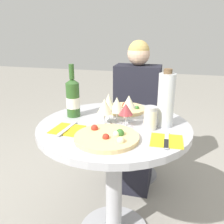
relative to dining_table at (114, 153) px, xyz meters
The scene contains 15 objects.
dining_table is the anchor object (origin of this frame).
chair_behind_diner 0.78m from the dining_table, 88.80° to the left, with size 0.44×0.44×0.89m.
seated_diner 0.62m from the dining_table, 88.51° to the left, with size 0.36×0.41×1.17m.
pizza_large 0.27m from the dining_table, 85.21° to the right, with size 0.31×0.31×0.05m.
pizza_small_far 0.31m from the dining_table, 86.52° to the left, with size 0.25×0.25×0.05m.
wine_bottle 0.40m from the dining_table, 165.25° to the left, with size 0.08×0.08×0.31m.
tall_carafe 0.42m from the dining_table, 10.88° to the left, with size 0.09×0.09×0.31m.
sugar_shaker 0.31m from the dining_table, ahead, with size 0.07×0.07×0.12m.
wine_glass_back_right 0.30m from the dining_table, 47.28° to the left, with size 0.08×0.08×0.15m.
wine_glass_front_right 0.28m from the dining_table, ahead, with size 0.08×0.08×0.13m.
wine_glass_back_left 0.30m from the dining_table, 125.08° to the left, with size 0.07×0.07×0.15m.
wine_glass_front_left 0.28m from the dining_table, 168.88° to the right, with size 0.08×0.08×0.14m.
wine_glass_center 0.28m from the dining_table, 75.61° to the left, with size 0.08×0.08×0.15m.
place_setting_left 0.31m from the dining_table, 147.40° to the right, with size 0.16×0.19×0.01m.
place_setting_right 0.37m from the dining_table, 26.59° to the right, with size 0.16×0.19×0.01m.
Camera 1 is at (0.31, -1.24, 1.26)m, focal length 40.00 mm.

